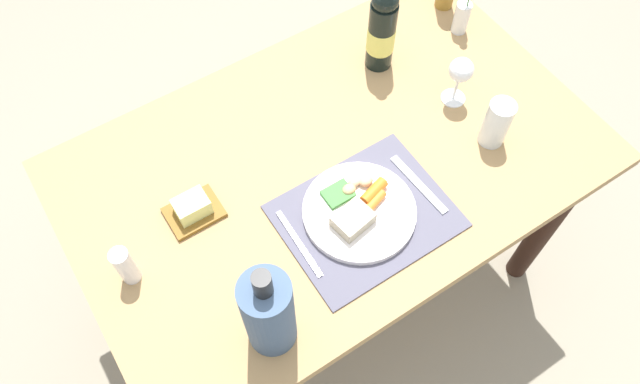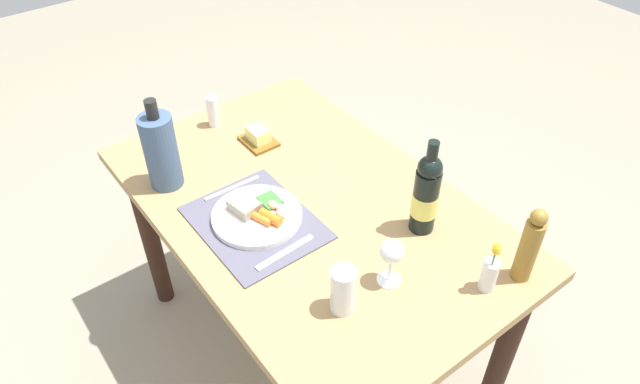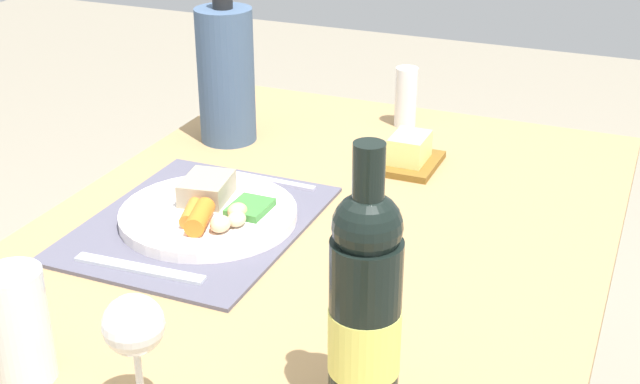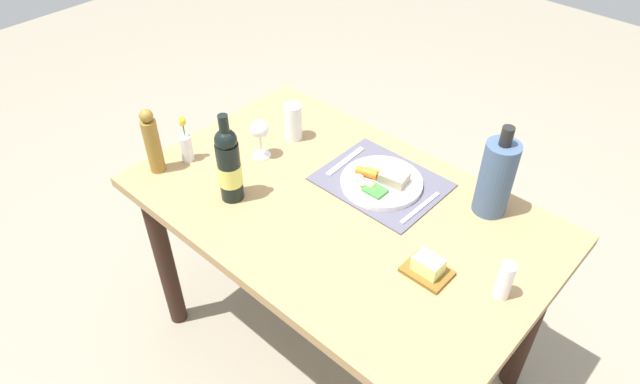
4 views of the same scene
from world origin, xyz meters
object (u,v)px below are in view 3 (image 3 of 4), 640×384
object	(u,v)px
dinner_plate	(209,212)
knife	(139,268)
wine_bottle	(365,310)
cooler_bottle	(226,74)
salt_shaker	(406,97)
dining_table	(298,324)
butter_dish	(409,154)
fork	(262,179)
water_tumbler	(21,332)
wine_glass	(134,331)

from	to	relation	value
dinner_plate	knife	bearing A→B (deg)	-5.17
dinner_plate	wine_bottle	world-z (taller)	wine_bottle
cooler_bottle	salt_shaker	bearing A→B (deg)	125.10
dining_table	butter_dish	size ratio (longest dim) A/B	10.30
dinner_plate	fork	size ratio (longest dim) A/B	1.40
knife	wine_bottle	distance (m)	0.43
water_tumbler	wine_bottle	distance (m)	0.39
wine_glass	salt_shaker	bearing A→B (deg)	-179.62
salt_shaker	dinner_plate	bearing A→B (deg)	-15.72
salt_shaker	fork	bearing A→B (deg)	-21.04
wine_glass	knife	bearing A→B (deg)	-145.75
dining_table	butter_dish	distance (m)	0.40
water_tumbler	cooler_bottle	distance (m)	0.75
fork	cooler_bottle	bearing A→B (deg)	-135.55
cooler_bottle	water_tumbler	bearing A→B (deg)	10.46
butter_dish	cooler_bottle	size ratio (longest dim) A/B	0.42
water_tumbler	salt_shaker	bearing A→B (deg)	170.84
fork	salt_shaker	distance (m)	0.39
knife	wine_bottle	world-z (taller)	wine_bottle
butter_dish	wine_bottle	bearing A→B (deg)	13.17
water_tumbler	wine_glass	distance (m)	0.16
water_tumbler	wine_glass	world-z (taller)	wine_glass
dinner_plate	fork	bearing A→B (deg)	176.93
wine_glass	cooler_bottle	world-z (taller)	cooler_bottle
dinner_plate	salt_shaker	world-z (taller)	salt_shaker
knife	cooler_bottle	bearing A→B (deg)	-168.96
dinner_plate	wine_bottle	size ratio (longest dim) A/B	0.87
knife	fork	bearing A→B (deg)	172.72
cooler_bottle	fork	bearing A→B (deg)	43.14
fork	salt_shaker	xyz separation A→B (m)	(-0.36, 0.14, 0.05)
water_tumbler	cooler_bottle	xyz separation A→B (m)	(-0.73, -0.14, 0.07)
knife	salt_shaker	xyz separation A→B (m)	(-0.69, 0.16, 0.05)
dining_table	knife	bearing A→B (deg)	-53.59
dinner_plate	knife	world-z (taller)	dinner_plate
dinner_plate	wine_bottle	bearing A→B (deg)	48.79
butter_dish	dinner_plate	bearing A→B (deg)	-33.16
cooler_bottle	dining_table	bearing A→B (deg)	40.26
salt_shaker	cooler_bottle	bearing A→B (deg)	-54.90
fork	wine_glass	world-z (taller)	wine_glass
wine_bottle	butter_dish	world-z (taller)	wine_bottle
knife	dinner_plate	bearing A→B (deg)	171.70
fork	wine_glass	distance (m)	0.61
knife	wine_bottle	xyz separation A→B (m)	(0.15, 0.38, 0.12)
cooler_bottle	dinner_plate	bearing A→B (deg)	23.46
dining_table	wine_glass	distance (m)	0.44
knife	dining_table	bearing A→B (deg)	123.27
knife	salt_shaker	size ratio (longest dim) A/B	1.67
water_tumbler	dining_table	bearing A→B (deg)	155.89
fork	dinner_plate	bearing A→B (deg)	-1.76
wine_bottle	cooler_bottle	size ratio (longest dim) A/B	1.00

